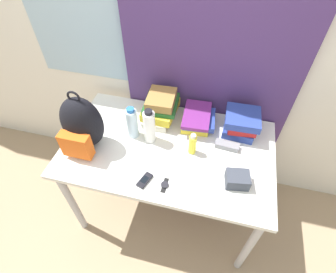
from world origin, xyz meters
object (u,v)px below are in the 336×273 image
Objects in this scene: backpack at (82,125)px; sports_bottle at (149,126)px; book_stack_center at (197,119)px; cell_phone at (145,180)px; sunglasses_case at (227,146)px; camera_pouch at (237,179)px; wristwatch at (165,185)px; book_stack_left at (160,107)px; water_bottle at (132,123)px; sunscreen_bottle at (192,144)px; book_stack_right at (241,123)px.

backpack reaches higher than sports_bottle.
cell_phone is at bearing -111.86° from book_stack_center.
camera_pouch is (0.08, -0.25, 0.02)m from sunglasses_case.
wristwatch is (0.12, -0.00, -0.00)m from cell_phone.
book_stack_center reaches higher than wristwatch.
camera_pouch is at bearing -72.64° from sunglasses_case.
sunglasses_case is 1.59× the size of wristwatch.
book_stack_left is 1.18× the size of water_bottle.
book_stack_left is 0.70m from camera_pouch.
book_stack_center reaches higher than cell_phone.
camera_pouch is at bearing 12.75° from cell_phone.
sunscreen_bottle is at bearing 8.95° from backpack.
sports_bottle is (0.38, 0.14, -0.06)m from backpack.
cell_phone is (-0.21, -0.52, -0.05)m from book_stack_center.
sports_bottle is at bearing 101.18° from cell_phone.
wristwatch is (0.18, -0.32, -0.11)m from sports_bottle.
book_stack_center is 0.53m from wristwatch.
sports_bottle is 1.62× the size of sunscreen_bottle.
sports_bottle reaches higher than sunglasses_case.
book_stack_left is 0.55m from book_stack_right.
backpack is 0.41m from sports_bottle.
book_stack_center is at bearing 68.14° from cell_phone.
sunscreen_bottle is at bearing 69.95° from wristwatch.
sunscreen_bottle is at bearing 150.33° from camera_pouch.
wristwatch is at bearing -60.25° from sports_bottle.
book_stack_right is 1.56× the size of camera_pouch.
backpack is 3.64× the size of cell_phone.
sunglasses_case is at bearing 6.13° from sports_bottle.
sunglasses_case is at bearing -111.88° from book_stack_right.
cell_phone is at bearing -21.89° from backpack.
book_stack_center is 0.24m from sunscreen_bottle.
sports_bottle is 0.34m from cell_phone.
book_stack_left reaches higher than sunglasses_case.
book_stack_right is 1.96× the size of cell_phone.
sunglasses_case is (0.49, 0.05, -0.10)m from sports_bottle.
book_stack_right is at bearing 21.09° from sports_bottle.
wristwatch is at bearing -110.05° from sunscreen_bottle.
book_stack_center is 2.49× the size of cell_phone.
book_stack_right is 1.47× the size of sunglasses_case.
book_stack_left is at bearing -179.73° from book_stack_right.
book_stack_right is 0.73m from cell_phone.
book_stack_center is at bearing 80.09° from wristwatch.
sunscreen_bottle is 1.61× the size of wristwatch.
book_stack_left is at bearing 57.09° from water_bottle.
water_bottle is 1.61× the size of camera_pouch.
sunscreen_bottle is 0.33m from camera_pouch.
book_stack_center is at bearing 28.10° from backpack.
wristwatch is at bearing -125.34° from book_stack_right.
book_stack_center is 0.35m from sports_bottle.
backpack is 0.31m from water_bottle.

